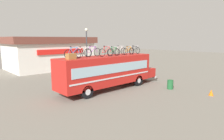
{
  "coord_description": "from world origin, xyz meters",
  "views": [
    {
      "loc": [
        -11.59,
        -13.29,
        4.68
      ],
      "look_at": [
        0.7,
        0.0,
        1.76
      ],
      "focal_mm": 31.18,
      "sensor_mm": 36.0,
      "label": 1
    }
  ],
  "objects_px": {
    "rooftop_bicycle_2": "(83,53)",
    "traffic_cone": "(211,93)",
    "rooftop_bicycle_4": "(107,52)",
    "rooftop_bicycle_8": "(135,50)",
    "luggage_bag_1": "(71,56)",
    "rooftop_bicycle_6": "(120,51)",
    "rooftop_bicycle_7": "(129,51)",
    "bus": "(108,70)",
    "rooftop_bicycle_1": "(74,53)",
    "trash_bin": "(170,85)",
    "rooftop_bicycle_5": "(114,52)",
    "street_lamp": "(87,50)",
    "rooftop_bicycle_3": "(92,52)"
  },
  "relations": [
    {
      "from": "rooftop_bicycle_2",
      "to": "traffic_cone",
      "type": "bearing_deg",
      "value": -46.76
    },
    {
      "from": "rooftop_bicycle_4",
      "to": "rooftop_bicycle_8",
      "type": "bearing_deg",
      "value": 2.75
    },
    {
      "from": "traffic_cone",
      "to": "rooftop_bicycle_2",
      "type": "bearing_deg",
      "value": 133.24
    },
    {
      "from": "luggage_bag_1",
      "to": "rooftop_bicycle_4",
      "type": "bearing_deg",
      "value": -0.19
    },
    {
      "from": "rooftop_bicycle_6",
      "to": "rooftop_bicycle_7",
      "type": "relative_size",
      "value": 1.01
    },
    {
      "from": "bus",
      "to": "traffic_cone",
      "type": "distance_m",
      "value": 8.97
    },
    {
      "from": "rooftop_bicycle_1",
      "to": "rooftop_bicycle_6",
      "type": "bearing_deg",
      "value": -2.29
    },
    {
      "from": "trash_bin",
      "to": "traffic_cone",
      "type": "xyz_separation_m",
      "value": [
        0.6,
        -3.46,
        -0.17
      ]
    },
    {
      "from": "rooftop_bicycle_1",
      "to": "luggage_bag_1",
      "type": "bearing_deg",
      "value": -139.7
    },
    {
      "from": "rooftop_bicycle_1",
      "to": "rooftop_bicycle_5",
      "type": "bearing_deg",
      "value": -6.15
    },
    {
      "from": "bus",
      "to": "luggage_bag_1",
      "type": "bearing_deg",
      "value": -175.98
    },
    {
      "from": "luggage_bag_1",
      "to": "traffic_cone",
      "type": "distance_m",
      "value": 11.84
    },
    {
      "from": "rooftop_bicycle_4",
      "to": "street_lamp",
      "type": "bearing_deg",
      "value": 74.06
    },
    {
      "from": "bus",
      "to": "rooftop_bicycle_8",
      "type": "relative_size",
      "value": 6.58
    },
    {
      "from": "rooftop_bicycle_2",
      "to": "rooftop_bicycle_5",
      "type": "xyz_separation_m",
      "value": [
        2.95,
        -0.6,
        -0.01
      ]
    },
    {
      "from": "rooftop_bicycle_2",
      "to": "rooftop_bicycle_5",
      "type": "bearing_deg",
      "value": -11.53
    },
    {
      "from": "luggage_bag_1",
      "to": "street_lamp",
      "type": "height_order",
      "value": "street_lamp"
    },
    {
      "from": "rooftop_bicycle_7",
      "to": "trash_bin",
      "type": "distance_m",
      "value": 5.13
    },
    {
      "from": "rooftop_bicycle_8",
      "to": "luggage_bag_1",
      "type": "bearing_deg",
      "value": -178.64
    },
    {
      "from": "luggage_bag_1",
      "to": "rooftop_bicycle_6",
      "type": "bearing_deg",
      "value": 3.08
    },
    {
      "from": "traffic_cone",
      "to": "street_lamp",
      "type": "distance_m",
      "value": 13.14
    },
    {
      "from": "rooftop_bicycle_3",
      "to": "rooftop_bicycle_1",
      "type": "bearing_deg",
      "value": -174.28
    },
    {
      "from": "rooftop_bicycle_7",
      "to": "rooftop_bicycle_8",
      "type": "bearing_deg",
      "value": 5.38
    },
    {
      "from": "luggage_bag_1",
      "to": "rooftop_bicycle_1",
      "type": "xyz_separation_m",
      "value": [
        0.59,
        0.5,
        0.18
      ]
    },
    {
      "from": "rooftop_bicycle_7",
      "to": "rooftop_bicycle_1",
      "type": "bearing_deg",
      "value": 176.07
    },
    {
      "from": "bus",
      "to": "rooftop_bicycle_6",
      "type": "bearing_deg",
      "value": 0.51
    },
    {
      "from": "bus",
      "to": "rooftop_bicycle_4",
      "type": "height_order",
      "value": "rooftop_bicycle_4"
    },
    {
      "from": "bus",
      "to": "luggage_bag_1",
      "type": "xyz_separation_m",
      "value": [
        -4.1,
        -0.29,
        1.57
      ]
    },
    {
      "from": "bus",
      "to": "rooftop_bicycle_6",
      "type": "height_order",
      "value": "rooftop_bicycle_6"
    },
    {
      "from": "luggage_bag_1",
      "to": "trash_bin",
      "type": "xyz_separation_m",
      "value": [
        8.34,
        -3.66,
        -2.92
      ]
    },
    {
      "from": "bus",
      "to": "trash_bin",
      "type": "distance_m",
      "value": 5.95
    },
    {
      "from": "bus",
      "to": "rooftop_bicycle_1",
      "type": "bearing_deg",
      "value": 176.51
    },
    {
      "from": "street_lamp",
      "to": "luggage_bag_1",
      "type": "bearing_deg",
      "value": -135.15
    },
    {
      "from": "rooftop_bicycle_5",
      "to": "rooftop_bicycle_6",
      "type": "bearing_deg",
      "value": 12.31
    },
    {
      "from": "rooftop_bicycle_3",
      "to": "rooftop_bicycle_4",
      "type": "height_order",
      "value": "rooftop_bicycle_3"
    },
    {
      "from": "trash_bin",
      "to": "rooftop_bicycle_6",
      "type": "bearing_deg",
      "value": 124.74
    },
    {
      "from": "rooftop_bicycle_1",
      "to": "bus",
      "type": "bearing_deg",
      "value": -3.49
    },
    {
      "from": "street_lamp",
      "to": "traffic_cone",
      "type": "bearing_deg",
      "value": -72.17
    },
    {
      "from": "traffic_cone",
      "to": "rooftop_bicycle_6",
      "type": "bearing_deg",
      "value": 114.25
    },
    {
      "from": "rooftop_bicycle_3",
      "to": "street_lamp",
      "type": "relative_size",
      "value": 0.31
    },
    {
      "from": "luggage_bag_1",
      "to": "rooftop_bicycle_8",
      "type": "relative_size",
      "value": 0.39
    },
    {
      "from": "rooftop_bicycle_7",
      "to": "trash_bin",
      "type": "relative_size",
      "value": 1.89
    },
    {
      "from": "luggage_bag_1",
      "to": "rooftop_bicycle_8",
      "type": "xyz_separation_m",
      "value": [
        7.61,
        0.18,
        0.15
      ]
    },
    {
      "from": "rooftop_bicycle_5",
      "to": "rooftop_bicycle_4",
      "type": "bearing_deg",
      "value": -174.82
    },
    {
      "from": "rooftop_bicycle_4",
      "to": "rooftop_bicycle_5",
      "type": "bearing_deg",
      "value": 5.18
    },
    {
      "from": "luggage_bag_1",
      "to": "street_lamp",
      "type": "xyz_separation_m",
      "value": [
        5.04,
        5.01,
        0.11
      ]
    },
    {
      "from": "rooftop_bicycle_8",
      "to": "rooftop_bicycle_4",
      "type": "bearing_deg",
      "value": -177.25
    },
    {
      "from": "traffic_cone",
      "to": "bus",
      "type": "bearing_deg",
      "value": 123.17
    },
    {
      "from": "rooftop_bicycle_6",
      "to": "trash_bin",
      "type": "relative_size",
      "value": 1.92
    },
    {
      "from": "rooftop_bicycle_8",
      "to": "traffic_cone",
      "type": "relative_size",
      "value": 3.33
    }
  ]
}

